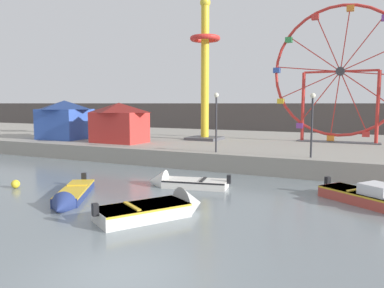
# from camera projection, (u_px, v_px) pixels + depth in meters

# --- Properties ---
(ground_plane) EXTENTS (240.00, 240.00, 0.00)m
(ground_plane) POSITION_uv_depth(u_px,v_px,m) (120.00, 275.00, 9.70)
(ground_plane) COLOR slate
(quay_promenade) EXTENTS (110.00, 21.04, 1.16)m
(quay_promenade) POSITION_uv_depth(u_px,v_px,m) (297.00, 148.00, 32.11)
(quay_promenade) COLOR gray
(quay_promenade) RESTS_ON ground_plane
(distant_town_skyline) EXTENTS (140.00, 3.00, 4.40)m
(distant_town_skyline) POSITION_uv_depth(u_px,v_px,m) (325.00, 120.00, 50.05)
(distant_town_skyline) COLOR #564C47
(distant_town_skyline) RESTS_ON ground_plane
(motorboat_white_red_stripe) EXTENTS (4.51, 2.13, 1.28)m
(motorboat_white_red_stripe) POSITION_uv_depth(u_px,v_px,m) (180.00, 182.00, 19.95)
(motorboat_white_red_stripe) COLOR silver
(motorboat_white_red_stripe) RESTS_ON ground_plane
(motorboat_navy_blue) EXTENTS (3.57, 5.06, 1.06)m
(motorboat_navy_blue) POSITION_uv_depth(u_px,v_px,m) (70.00, 197.00, 16.89)
(motorboat_navy_blue) COLOR navy
(motorboat_navy_blue) RESTS_ON ground_plane
(motorboat_pale_grey) EXTENTS (3.65, 4.55, 1.51)m
(motorboat_pale_grey) POSITION_uv_depth(u_px,v_px,m) (162.00, 208.00, 14.80)
(motorboat_pale_grey) COLOR silver
(motorboat_pale_grey) RESTS_ON ground_plane
(ferris_wheel_red_frame) EXTENTS (10.95, 1.20, 11.17)m
(ferris_wheel_red_frame) POSITION_uv_depth(u_px,v_px,m) (340.00, 74.00, 30.61)
(ferris_wheel_red_frame) COLOR red
(ferris_wheel_red_frame) RESTS_ON quay_promenade
(drop_tower_yellow_tower) EXTENTS (2.80, 2.80, 12.34)m
(drop_tower_yellow_tower) POSITION_uv_depth(u_px,v_px,m) (205.00, 71.00, 33.04)
(drop_tower_yellow_tower) COLOR gold
(drop_tower_yellow_tower) RESTS_ON quay_promenade
(carnival_booth_red_striped) EXTENTS (4.70, 3.22, 3.29)m
(carnival_booth_red_striped) POSITION_uv_depth(u_px,v_px,m) (119.00, 122.00, 31.09)
(carnival_booth_red_striped) COLOR red
(carnival_booth_red_striped) RESTS_ON quay_promenade
(carnival_booth_blue_tent) EXTENTS (4.56, 4.19, 3.50)m
(carnival_booth_blue_tent) POSITION_uv_depth(u_px,v_px,m) (65.00, 119.00, 34.30)
(carnival_booth_blue_tent) COLOR #3356B7
(carnival_booth_blue_tent) RESTS_ON quay_promenade
(promenade_lamp_near) EXTENTS (0.32, 0.32, 3.85)m
(promenade_lamp_near) POSITION_uv_depth(u_px,v_px,m) (312.00, 115.00, 22.29)
(promenade_lamp_near) COLOR #2D2D33
(promenade_lamp_near) RESTS_ON quay_promenade
(promenade_lamp_far) EXTENTS (0.32, 0.32, 3.93)m
(promenade_lamp_far) POSITION_uv_depth(u_px,v_px,m) (216.00, 113.00, 24.74)
(promenade_lamp_far) COLOR #2D2D33
(promenade_lamp_far) RESTS_ON quay_promenade
(mooring_buoy_orange) EXTENTS (0.44, 0.44, 0.44)m
(mooring_buoy_orange) POSITION_uv_depth(u_px,v_px,m) (16.00, 184.00, 19.57)
(mooring_buoy_orange) COLOR yellow
(mooring_buoy_orange) RESTS_ON ground_plane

